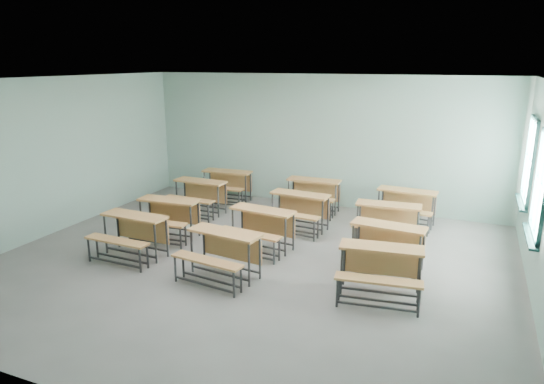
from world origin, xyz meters
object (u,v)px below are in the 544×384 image
at_px(desk_unit_r0c1, 221,248).
at_px(desk_unit_r2c0, 198,192).
at_px(desk_unit_r0c0, 131,230).
at_px(desk_unit_r3c1, 312,191).
at_px(desk_unit_r1c0, 167,213).
at_px(desk_unit_r3c0, 225,181).
at_px(desk_unit_r1c2, 386,241).
at_px(desk_unit_r1c1, 260,224).
at_px(desk_unit_r0c2, 380,265).
at_px(desk_unit_r3c2, 406,203).
at_px(desk_unit_r2c2, 387,218).
at_px(desk_unit_r2c1, 298,206).

xyz_separation_m(desk_unit_r0c1, desk_unit_r2c0, (-2.19, 2.89, 0.00)).
distance_m(desk_unit_r0c0, desk_unit_r3c1, 4.45).
height_order(desk_unit_r1c0, desk_unit_r3c0, same).
height_order(desk_unit_r1c0, desk_unit_r1c2, same).
distance_m(desk_unit_r1c1, desk_unit_r2c0, 2.72).
relative_size(desk_unit_r0c1, desk_unit_r0c2, 0.99).
bearing_deg(desk_unit_r3c0, desk_unit_r0c0, -91.39).
xyz_separation_m(desk_unit_r1c2, desk_unit_r3c2, (-0.02, 2.50, 0.00)).
distance_m(desk_unit_r2c0, desk_unit_r2c2, 4.44).
bearing_deg(desk_unit_r3c1, desk_unit_r3c2, -5.12).
bearing_deg(desk_unit_r1c0, desk_unit_r1c2, -2.34).
relative_size(desk_unit_r0c2, desk_unit_r3c0, 1.04).
distance_m(desk_unit_r1c0, desk_unit_r3c0, 2.80).
xyz_separation_m(desk_unit_r0c0, desk_unit_r1c1, (2.01, 1.23, 0.00)).
distance_m(desk_unit_r0c1, desk_unit_r2c1, 2.74).
xyz_separation_m(desk_unit_r2c1, desk_unit_r3c0, (-2.45, 1.33, 0.00)).
bearing_deg(desk_unit_r2c2, desk_unit_r1c2, -85.38).
bearing_deg(desk_unit_r1c1, desk_unit_r0c2, -16.81).
relative_size(desk_unit_r0c0, desk_unit_r2c1, 0.98).
height_order(desk_unit_r0c2, desk_unit_r3c2, same).
distance_m(desk_unit_r2c0, desk_unit_r3c2, 4.72).
height_order(desk_unit_r0c1, desk_unit_r1c2, same).
bearing_deg(desk_unit_r3c1, desk_unit_r0c0, -120.92).
height_order(desk_unit_r1c2, desk_unit_r3c0, same).
bearing_deg(desk_unit_r1c1, desk_unit_r1c2, 6.25).
height_order(desk_unit_r1c0, desk_unit_r1c1, same).
bearing_deg(desk_unit_r2c1, desk_unit_r1c0, -143.39).
relative_size(desk_unit_r0c0, desk_unit_r1c2, 0.97).
xyz_separation_m(desk_unit_r1c2, desk_unit_r3c0, (-4.53, 2.66, 0.00)).
bearing_deg(desk_unit_r2c0, desk_unit_r2c2, -0.93).
xyz_separation_m(desk_unit_r0c0, desk_unit_r2c0, (-0.25, 2.74, 0.00)).
bearing_deg(desk_unit_r0c1, desk_unit_r2c1, 89.37).
bearing_deg(desk_unit_r0c0, desk_unit_r3c1, 62.46).
distance_m(desk_unit_r0c2, desk_unit_r1c0, 4.57).
bearing_deg(desk_unit_r1c2, desk_unit_r0c2, -79.71).
relative_size(desk_unit_r1c0, desk_unit_r2c0, 1.02).
bearing_deg(desk_unit_r2c2, desk_unit_r1c0, -165.80).
bearing_deg(desk_unit_r3c1, desk_unit_r1c0, -129.78).
bearing_deg(desk_unit_r0c1, desk_unit_r3c0, 124.11).
distance_m(desk_unit_r1c0, desk_unit_r1c1, 2.02).
bearing_deg(desk_unit_r0c2, desk_unit_r1c2, 87.84).
height_order(desk_unit_r0c2, desk_unit_r2c2, same).
bearing_deg(desk_unit_r1c2, desk_unit_r2c2, 103.92).
bearing_deg(desk_unit_r0c1, desk_unit_r2c0, 134.03).
bearing_deg(desk_unit_r2c0, desk_unit_r0c2, -26.25).
distance_m(desk_unit_r1c2, desk_unit_r2c1, 2.47).
distance_m(desk_unit_r1c1, desk_unit_r3c2, 3.44).
distance_m(desk_unit_r2c1, desk_unit_r3c1, 1.31).
xyz_separation_m(desk_unit_r1c0, desk_unit_r1c1, (2.01, 0.13, 0.00)).
bearing_deg(desk_unit_r1c1, desk_unit_r2c0, 152.38).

